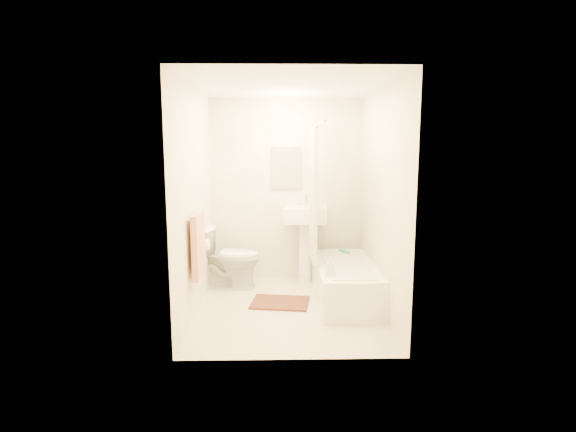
{
  "coord_description": "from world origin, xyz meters",
  "views": [
    {
      "loc": [
        -0.11,
        -4.75,
        1.78
      ],
      "look_at": [
        0.0,
        0.25,
        1.0
      ],
      "focal_mm": 28.0,
      "sensor_mm": 36.0,
      "label": 1
    }
  ],
  "objects_px": {
    "sink": "(305,241)",
    "soap_bottle": "(331,266)",
    "bath_mat": "(280,302)",
    "bathtub": "(345,281)",
    "toilet": "(229,257)"
  },
  "relations": [
    {
      "from": "toilet",
      "to": "soap_bottle",
      "type": "xyz_separation_m",
      "value": [
        1.18,
        -0.96,
        0.14
      ]
    },
    {
      "from": "toilet",
      "to": "bath_mat",
      "type": "relative_size",
      "value": 1.22
    },
    {
      "from": "sink",
      "to": "bathtub",
      "type": "distance_m",
      "value": 0.93
    },
    {
      "from": "bath_mat",
      "to": "soap_bottle",
      "type": "relative_size",
      "value": 3.3
    },
    {
      "from": "bathtub",
      "to": "bath_mat",
      "type": "distance_m",
      "value": 0.8
    },
    {
      "from": "toilet",
      "to": "soap_bottle",
      "type": "relative_size",
      "value": 4.03
    },
    {
      "from": "soap_bottle",
      "to": "sink",
      "type": "bearing_deg",
      "value": 98.96
    },
    {
      "from": "soap_bottle",
      "to": "toilet",
      "type": "bearing_deg",
      "value": 140.9
    },
    {
      "from": "bathtub",
      "to": "soap_bottle",
      "type": "bearing_deg",
      "value": -116.3
    },
    {
      "from": "sink",
      "to": "soap_bottle",
      "type": "xyz_separation_m",
      "value": [
        0.19,
        -1.22,
        -0.02
      ]
    },
    {
      "from": "soap_bottle",
      "to": "bath_mat",
      "type": "bearing_deg",
      "value": 148.78
    },
    {
      "from": "sink",
      "to": "bath_mat",
      "type": "bearing_deg",
      "value": -105.66
    },
    {
      "from": "toilet",
      "to": "bath_mat",
      "type": "xyz_separation_m",
      "value": [
        0.64,
        -0.63,
        -0.37
      ]
    },
    {
      "from": "toilet",
      "to": "sink",
      "type": "bearing_deg",
      "value": -67.28
    },
    {
      "from": "soap_bottle",
      "to": "bathtub",
      "type": "bearing_deg",
      "value": 63.7
    }
  ]
}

